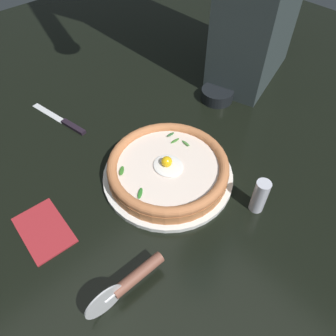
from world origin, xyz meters
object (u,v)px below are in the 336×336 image
(pizza, at_px, (168,167))
(pepper_shaker, at_px, (260,196))
(side_bowl, at_px, (217,95))
(folded_napkin, at_px, (44,229))
(table_knife, at_px, (66,122))
(pizza_cutter, at_px, (130,281))

(pizza, xyz_separation_m, pepper_shaker, (0.20, 0.08, 0.01))
(pizza, height_order, side_bowl, pizza)
(folded_napkin, xyz_separation_m, pepper_shaker, (0.27, 0.38, 0.04))
(folded_napkin, distance_m, pepper_shaker, 0.47)
(table_knife, relative_size, pepper_shaker, 2.47)
(table_knife, relative_size, folded_napkin, 1.56)
(side_bowl, bearing_deg, pizza, -68.60)
(folded_napkin, height_order, pepper_shaker, pepper_shaker)
(side_bowl, distance_m, pepper_shaker, 0.41)
(pizza, relative_size, folded_napkin, 2.06)
(pizza_cutter, relative_size, pepper_shaker, 1.87)
(pepper_shaker, bearing_deg, table_knife, -163.34)
(table_knife, distance_m, pepper_shaker, 0.57)
(side_bowl, relative_size, pizza_cutter, 0.59)
(table_knife, xyz_separation_m, pepper_shaker, (0.55, 0.16, 0.04))
(table_knife, xyz_separation_m, folded_napkin, (0.27, -0.22, 0.00))
(side_bowl, height_order, pizza_cutter, pizza_cutter)
(side_bowl, bearing_deg, folded_napkin, -84.80)
(table_knife, bearing_deg, side_bowl, 61.67)
(folded_napkin, bearing_deg, side_bowl, 95.20)
(table_knife, bearing_deg, pizza, 13.12)
(pizza, distance_m, folded_napkin, 0.31)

